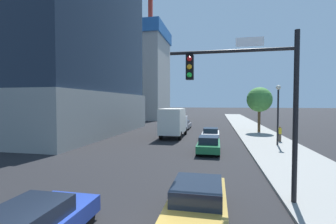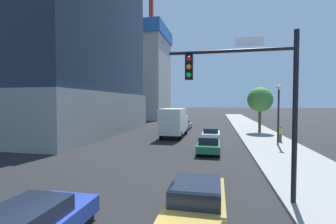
# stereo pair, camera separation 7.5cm
# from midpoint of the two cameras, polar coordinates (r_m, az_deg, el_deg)

# --- Properties ---
(sidewalk) EXTENTS (5.22, 120.00, 0.15)m
(sidewalk) POSITION_cam_midpoint_polar(r_m,az_deg,el_deg) (26.33, 23.43, -6.85)
(sidewalk) COLOR gray
(sidewalk) RESTS_ON ground
(construction_building) EXTENTS (17.81, 16.45, 30.33)m
(construction_building) POSITION_cam_midpoint_polar(r_m,az_deg,el_deg) (62.62, -6.22, 10.31)
(construction_building) COLOR #B2AFA8
(construction_building) RESTS_ON ground
(traffic_light_pole) EXTENTS (5.19, 0.48, 6.88)m
(traffic_light_pole) POSITION_cam_midpoint_polar(r_m,az_deg,el_deg) (10.32, 19.41, 5.49)
(traffic_light_pole) COLOR black
(traffic_light_pole) RESTS_ON sidewalk
(street_lamp) EXTENTS (0.44, 0.44, 5.67)m
(street_lamp) POSITION_cam_midpoint_polar(r_m,az_deg,el_deg) (24.63, 25.16, 1.38)
(street_lamp) COLOR black
(street_lamp) RESTS_ON sidewalk
(street_tree) EXTENTS (3.34, 3.34, 6.11)m
(street_tree) POSITION_cam_midpoint_polar(r_m,az_deg,el_deg) (34.42, 21.34, 2.77)
(street_tree) COLOR brown
(street_tree) RESTS_ON sidewalk
(car_white) EXTENTS (1.82, 4.17, 1.41)m
(car_white) POSITION_cam_midpoint_polar(r_m,az_deg,el_deg) (26.58, 10.41, -5.28)
(car_white) COLOR silver
(car_white) RESTS_ON ground
(car_green) EXTENTS (1.83, 4.44, 1.41)m
(car_green) POSITION_cam_midpoint_polar(r_m,az_deg,el_deg) (20.12, 9.92, -7.70)
(car_green) COLOR #1E6638
(car_green) RESTS_ON ground
(car_gold) EXTENTS (1.95, 4.43, 1.44)m
(car_gold) POSITION_cam_midpoint_polar(r_m,az_deg,el_deg) (8.85, 7.13, -20.56)
(car_gold) COLOR #AD8938
(car_gold) RESTS_ON ground
(car_gray) EXTENTS (1.90, 4.38, 1.33)m
(car_gray) POSITION_cam_midpoint_polar(r_m,az_deg,el_deg) (37.67, 4.09, -3.05)
(car_gray) COLOR slate
(car_gray) RESTS_ON ground
(box_truck) EXTENTS (2.47, 6.89, 3.47)m
(box_truck) POSITION_cam_midpoint_polar(r_m,az_deg,el_deg) (28.33, 1.51, -2.34)
(box_truck) COLOR silver
(box_truck) RESTS_ON ground
(pedestrian_yellow_shirt) EXTENTS (0.34, 0.34, 1.60)m
(pedestrian_yellow_shirt) POSITION_cam_midpoint_polar(r_m,az_deg,el_deg) (27.06, 25.52, -4.75)
(pedestrian_yellow_shirt) COLOR brown
(pedestrian_yellow_shirt) RESTS_ON sidewalk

